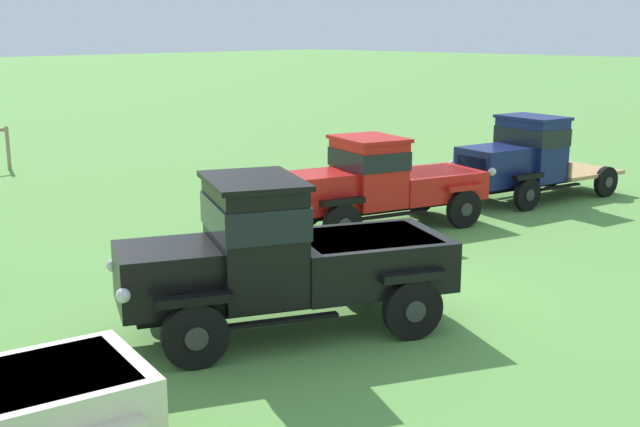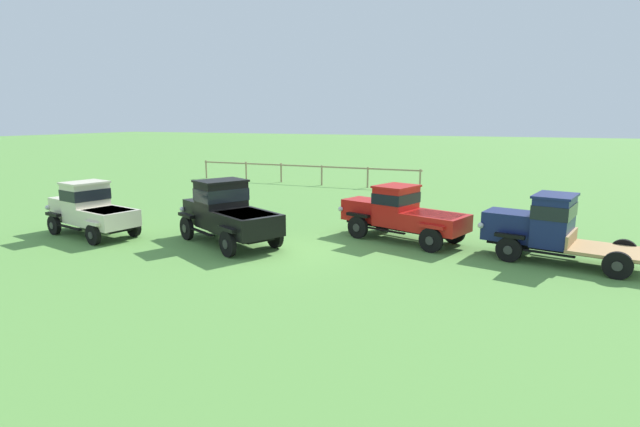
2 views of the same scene
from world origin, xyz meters
name	(u,v)px [view 2 (image 2 of 2)]	position (x,y,z in m)	size (l,w,h in m)	color
ground_plane	(278,250)	(0.00, 0.00, 0.00)	(240.00, 240.00, 0.00)	#5B9342
paddock_fence	(303,170)	(-7.03, 17.00, 1.00)	(17.04, 0.54, 1.40)	#997F60
vintage_truck_foreground_near	(90,209)	(-8.05, -0.85, 1.07)	(4.74, 2.68, 2.15)	black
vintage_truck_second_in_line	(227,212)	(-2.26, 0.22, 1.18)	(5.18, 3.80, 2.36)	black
vintage_truck_midrow_center	(401,212)	(3.59, 3.25, 1.08)	(5.30, 3.13, 2.11)	black
vintage_truck_far_side	(545,226)	(8.63, 2.45, 1.14)	(5.23, 2.85, 2.22)	black
oil_drum_beside_row	(240,205)	(-5.00, 5.44, 0.42)	(0.64, 0.64, 0.85)	#1951B2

